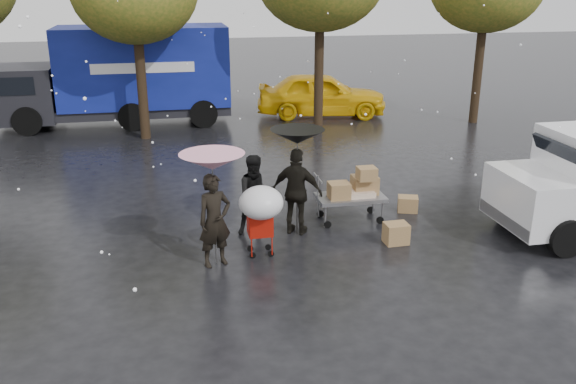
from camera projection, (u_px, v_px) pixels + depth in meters
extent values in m
plane|color=black|center=(319.00, 253.00, 12.04)|extent=(90.00, 90.00, 0.00)
imported|color=black|center=(215.00, 221.00, 11.29)|extent=(0.76, 0.63, 1.79)
imported|color=black|center=(256.00, 195.00, 12.72)|extent=(0.90, 0.73, 1.71)
imported|color=black|center=(297.00, 192.00, 12.69)|extent=(1.17, 0.94, 1.86)
cylinder|color=#4C4C4C|center=(214.00, 214.00, 11.25)|extent=(0.02, 0.02, 2.04)
cone|color=#E75F88|center=(212.00, 161.00, 10.91)|extent=(1.19, 1.19, 0.30)
sphere|color=#4C4C4C|center=(212.00, 160.00, 10.90)|extent=(0.06, 0.06, 0.06)
cylinder|color=#4C4C4C|center=(297.00, 186.00, 12.64)|extent=(0.02, 0.02, 2.12)
cone|color=black|center=(297.00, 136.00, 12.29)|extent=(1.11, 1.11, 0.30)
sphere|color=#4C4C4C|center=(297.00, 135.00, 12.28)|extent=(0.06, 0.06, 0.06)
cube|color=slate|center=(350.00, 197.00, 13.48)|extent=(1.50, 0.80, 0.08)
cylinder|color=slate|center=(318.00, 189.00, 13.26)|extent=(0.04, 0.04, 0.60)
cube|color=brown|center=(365.00, 185.00, 13.56)|extent=(0.55, 0.45, 0.40)
cube|color=brown|center=(339.00, 191.00, 13.26)|extent=(0.45, 0.40, 0.35)
cube|color=brown|center=(367.00, 174.00, 13.21)|extent=(0.40, 0.35, 0.28)
cube|color=#CBAC8D|center=(353.00, 193.00, 13.46)|extent=(0.90, 0.55, 0.12)
cylinder|color=black|center=(328.00, 224.00, 13.23)|extent=(0.16, 0.05, 0.16)
cylinder|color=black|center=(320.00, 214.00, 13.82)|extent=(0.16, 0.05, 0.16)
cylinder|color=black|center=(380.00, 220.00, 13.46)|extent=(0.16, 0.05, 0.16)
cylinder|color=black|center=(371.00, 210.00, 14.05)|extent=(0.16, 0.05, 0.16)
cube|color=#B8160A|center=(260.00, 223.00, 11.79)|extent=(0.47, 0.41, 0.45)
cylinder|color=#B8160A|center=(261.00, 209.00, 11.49)|extent=(0.42, 0.02, 0.02)
cylinder|color=#4C4C4C|center=(261.00, 213.00, 11.52)|extent=(0.02, 0.02, 0.60)
ellipsoid|color=white|center=(261.00, 203.00, 11.45)|extent=(0.84, 0.84, 0.63)
cylinder|color=black|center=(253.00, 255.00, 11.81)|extent=(0.12, 0.04, 0.12)
cylinder|color=black|center=(250.00, 249.00, 12.10)|extent=(0.12, 0.04, 0.12)
cylinder|color=black|center=(271.00, 254.00, 11.88)|extent=(0.12, 0.04, 0.12)
cylinder|color=black|center=(268.00, 247.00, 12.17)|extent=(0.12, 0.04, 0.12)
cube|color=white|center=(532.00, 199.00, 12.50)|extent=(1.20, 1.95, 1.10)
cube|color=black|center=(562.00, 158.00, 12.32)|extent=(0.37, 1.70, 0.67)
cube|color=slate|center=(505.00, 219.00, 12.53)|extent=(0.12, 1.90, 0.25)
cylinder|color=black|center=(566.00, 238.00, 11.82)|extent=(0.76, 0.28, 0.76)
cylinder|color=black|center=(513.00, 204.00, 13.58)|extent=(0.76, 0.28, 0.76)
cube|color=navy|center=(144.00, 66.00, 22.09)|extent=(6.00, 2.50, 2.80)
cube|color=black|center=(25.00, 93.00, 21.58)|extent=(2.20, 2.40, 1.90)
cube|color=black|center=(119.00, 109.00, 22.42)|extent=(8.00, 2.30, 0.35)
cube|color=white|center=(143.00, 68.00, 20.89)|extent=(3.50, 0.03, 0.35)
cylinder|color=black|center=(27.00, 121.00, 20.81)|extent=(1.00, 0.30, 1.00)
cylinder|color=black|center=(39.00, 108.00, 22.93)|extent=(1.00, 0.30, 1.00)
cylinder|color=black|center=(204.00, 114.00, 21.94)|extent=(1.00, 0.30, 1.00)
cylinder|color=black|center=(199.00, 101.00, 24.07)|extent=(1.00, 0.30, 1.00)
cube|color=brown|center=(396.00, 233.00, 12.44)|extent=(0.48, 0.39, 0.42)
cube|color=brown|center=(408.00, 204.00, 14.15)|extent=(0.55, 0.49, 0.35)
imported|color=yellow|center=(322.00, 94.00, 23.63)|extent=(5.24, 2.85, 1.69)
cylinder|color=black|center=(141.00, 71.00, 19.86)|extent=(0.32, 0.32, 4.48)
cylinder|color=black|center=(319.00, 60.00, 20.92)|extent=(0.32, 0.32, 4.90)
cylinder|color=black|center=(479.00, 60.00, 22.10)|extent=(0.32, 0.32, 4.62)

